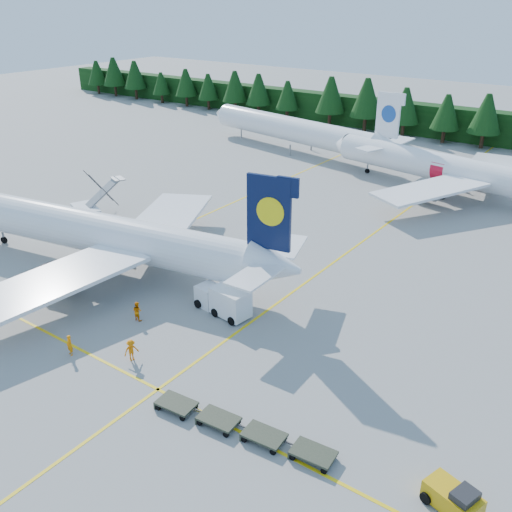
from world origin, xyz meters
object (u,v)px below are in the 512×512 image
Objects in this scene: airliner_red at (439,167)px; baggage_tug at (454,498)px; service_truck at (222,299)px; airliner_navy at (89,232)px; airstairs at (89,209)px.

baggage_tug is at bearing -58.82° from airliner_red.
service_truck is 1.66× the size of baggage_tug.
service_truck is at bearing -9.04° from airliner_navy.
airliner_navy is 7.43× the size of service_truck.
airliner_red is 47.87m from airstairs.
airliner_navy is at bearing -104.00° from airliner_red.
airliner_navy reaches higher than airliner_red.
airstairs is 55.24m from baggage_tug.
airliner_red is (20.36, 44.52, -0.22)m from airliner_navy.
service_truck is at bearing 4.59° from airstairs.
service_truck is at bearing -83.78° from airliner_red.
airliner_navy is at bearing -174.81° from baggage_tug.
service_truck is (16.98, 0.27, -2.37)m from airliner_navy.
airstairs is at bearing 132.30° from airliner_navy.
service_truck reaches higher than baggage_tug.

